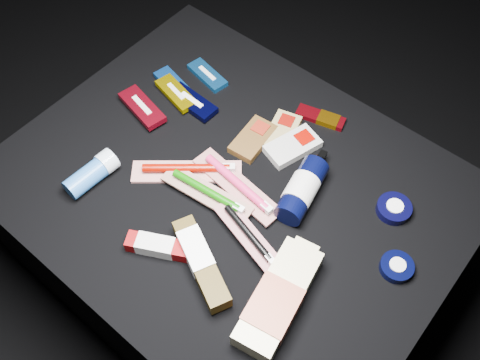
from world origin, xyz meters
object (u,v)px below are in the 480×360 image
Objects in this scene: bodywash_bottle at (278,300)px; deodorant_stick at (92,173)px; lotion_bottle at (302,190)px; toothpaste_carton_red at (162,247)px.

deodorant_stick is (-0.49, -0.03, 0.00)m from bodywash_bottle.
toothpaste_carton_red is (-0.14, -0.28, -0.02)m from lotion_bottle.
lotion_bottle is 0.25m from bodywash_bottle.
toothpaste_carton_red is at bearing -3.28° from deodorant_stick.
bodywash_bottle is 1.56× the size of toothpaste_carton_red.
lotion_bottle is 0.46m from deodorant_stick.
lotion_bottle is at bearing 105.10° from bodywash_bottle.
lotion_bottle is at bearing 37.17° from deodorant_stick.
toothpaste_carton_red is (-0.25, -0.06, -0.01)m from bodywash_bottle.
lotion_bottle is 1.24× the size of toothpaste_carton_red.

